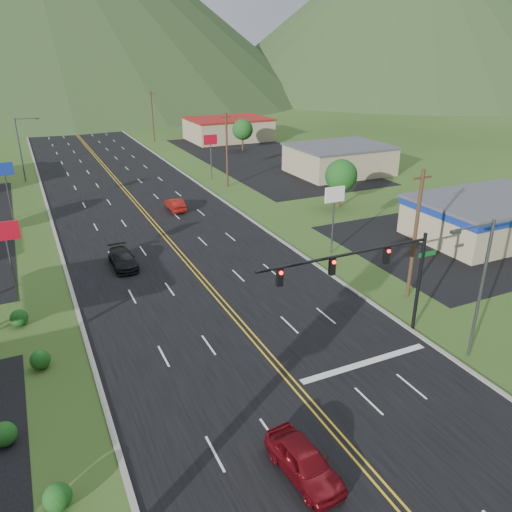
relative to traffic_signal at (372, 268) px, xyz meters
name	(u,v)px	position (x,y,z in m)	size (l,w,h in m)	color
traffic_signal	(372,268)	(0.00, 0.00, 0.00)	(13.10, 0.43, 7.00)	black
streetlight_east	(479,282)	(4.70, -4.00, -0.15)	(3.28, 0.25, 9.00)	#59595E
streetlight_west	(22,145)	(-18.16, 56.00, -0.15)	(3.28, 0.25, 9.00)	#59595E
building_east_near	(491,215)	(23.52, 11.00, -3.06)	(15.40, 10.40, 4.10)	tan
building_east_mid	(339,159)	(25.52, 41.00, -3.17)	(14.40, 11.40, 4.30)	tan
building_east_far	(228,129)	(21.52, 76.00, -3.07)	(16.40, 12.40, 4.50)	tan
pole_sign_west_a	(6,239)	(-20.48, 16.00, -0.28)	(2.00, 0.18, 6.40)	#59595E
pole_sign_west_b	(5,175)	(-20.48, 38.00, -0.28)	(2.00, 0.18, 6.40)	#59595E
pole_sign_east_a	(334,201)	(6.52, 14.00, -0.28)	(2.00, 0.18, 6.40)	#59595E
pole_sign_east_b	(211,144)	(6.52, 46.00, -0.28)	(2.00, 0.18, 6.40)	#59595E
tree_east_a	(341,176)	(15.52, 26.00, -1.44)	(3.84, 3.84, 5.82)	#382314
tree_east_b	(243,130)	(19.52, 64.00, -1.44)	(3.84, 3.84, 5.82)	#382314
utility_pole_a	(415,234)	(7.02, 4.00, -0.20)	(1.60, 0.28, 10.00)	#382314
utility_pole_b	(227,149)	(7.02, 41.00, -0.20)	(1.60, 0.28, 10.00)	#382314
utility_pole_c	(152,116)	(7.02, 81.00, -0.20)	(1.60, 0.28, 10.00)	#382314
utility_pole_d	(115,99)	(7.02, 121.00, -0.20)	(1.60, 0.28, 10.00)	#382314
mountain_ne	(412,4)	(141.36, 162.20, 29.67)	(180.00, 180.00, 70.00)	#1C3518
car_red_near	(304,462)	(-9.29, -7.89, -4.55)	(1.83, 4.55, 1.55)	#630B11
car_dark_mid	(123,259)	(-11.90, 19.11, -4.62)	(1.98, 4.87, 1.41)	black
car_red_far	(175,205)	(-2.87, 33.24, -4.62)	(1.51, 4.32, 1.42)	maroon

